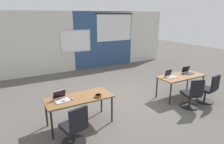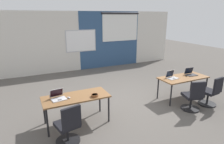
# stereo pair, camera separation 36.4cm
# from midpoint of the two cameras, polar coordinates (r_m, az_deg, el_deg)

# --- Properties ---
(ground_plane) EXTENTS (24.00, 24.00, 0.00)m
(ground_plane) POSITION_cam_midpoint_polar(r_m,az_deg,el_deg) (6.19, 2.40, -8.40)
(ground_plane) COLOR #56514C
(back_wall_assembly) EXTENTS (10.00, 0.27, 2.80)m
(back_wall_assembly) POSITION_cam_midpoint_polar(r_m,az_deg,el_deg) (9.52, -10.73, 9.08)
(back_wall_assembly) COLOR silver
(back_wall_assembly) RESTS_ON ground
(desk_near_left) EXTENTS (1.60, 0.70, 0.72)m
(desk_near_left) POSITION_cam_midpoint_polar(r_m,az_deg,el_deg) (4.76, -11.98, -8.06)
(desk_near_left) COLOR brown
(desk_near_left) RESTS_ON ground
(desk_near_right) EXTENTS (1.60, 0.70, 0.72)m
(desk_near_right) POSITION_cam_midpoint_polar(r_m,az_deg,el_deg) (6.58, 18.40, -1.54)
(desk_near_right) COLOR brown
(desk_near_right) RESTS_ON ground
(laptop_near_right_end) EXTENTS (0.35, 0.30, 0.23)m
(laptop_near_right_end) POSITION_cam_midpoint_polar(r_m,az_deg,el_deg) (6.88, 20.23, 0.00)
(laptop_near_right_end) COLOR #333338
(laptop_near_right_end) RESTS_ON desk_near_right
(mouse_near_right_end) EXTENTS (0.08, 0.11, 0.03)m
(mouse_near_right_end) POSITION_cam_midpoint_polar(r_m,az_deg,el_deg) (6.68, 19.20, -0.66)
(mouse_near_right_end) COLOR black
(mouse_near_right_end) RESTS_ON desk_near_right
(chair_near_right_end) EXTENTS (0.52, 0.56, 0.92)m
(chair_near_right_end) POSITION_cam_midpoint_polar(r_m,az_deg,el_deg) (6.49, 25.30, -5.23)
(chair_near_right_end) COLOR black
(chair_near_right_end) RESTS_ON ground
(laptop_near_left_end) EXTENTS (0.37, 0.35, 0.23)m
(laptop_near_left_end) POSITION_cam_midpoint_polar(r_m,az_deg,el_deg) (4.65, -17.11, -7.57)
(laptop_near_left_end) COLOR silver
(laptop_near_left_end) RESTS_ON desk_near_left
(mouse_near_left_end) EXTENTS (0.09, 0.11, 0.03)m
(mouse_near_left_end) POSITION_cam_midpoint_polar(r_m,az_deg,el_deg) (4.65, -14.08, -7.76)
(mouse_near_left_end) COLOR #B2B2B7
(mouse_near_left_end) RESTS_ON desk_near_left
(chair_near_left_end) EXTENTS (0.52, 0.58, 0.92)m
(chair_near_left_end) POSITION_cam_midpoint_polar(r_m,az_deg,el_deg) (4.18, -13.63, -16.32)
(chair_near_left_end) COLOR black
(chair_near_left_end) RESTS_ON ground
(laptop_near_right_inner) EXTENTS (0.35, 0.30, 0.24)m
(laptop_near_right_inner) POSITION_cam_midpoint_polar(r_m,az_deg,el_deg) (6.31, 15.42, -1.01)
(laptop_near_right_inner) COLOR #B7B7BC
(laptop_near_right_inner) RESTS_ON desk_near_right
(chair_near_right_inner) EXTENTS (0.55, 0.60, 0.92)m
(chair_near_right_inner) POSITION_cam_midpoint_polar(r_m,az_deg,el_deg) (5.94, 21.15, -6.70)
(chair_near_right_inner) COLOR black
(chair_near_right_inner) RESTS_ON ground
(snack_bowl) EXTENTS (0.18, 0.18, 0.06)m
(snack_bowl) POSITION_cam_midpoint_polar(r_m,az_deg,el_deg) (4.66, -6.41, -7.05)
(snack_bowl) COLOR brown
(snack_bowl) RESTS_ON desk_near_left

